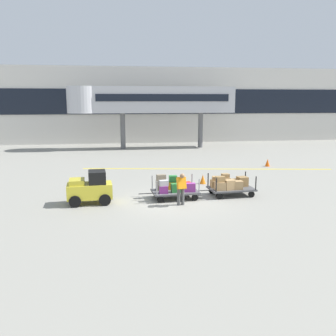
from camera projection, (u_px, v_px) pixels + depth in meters
name	position (u px, v px, depth m)	size (l,w,h in m)	color
ground_plane	(173.00, 201.00, 17.85)	(120.00, 120.00, 0.00)	gray
apron_lead_line	(207.00, 169.00, 26.18)	(17.91, 0.20, 0.01)	yellow
terminal_building	(139.00, 105.00, 42.33)	(58.42, 2.51, 8.59)	beige
jet_bridge	(145.00, 100.00, 36.44)	(16.71, 3.00, 6.22)	#B7B7BC
baggage_tug	(90.00, 188.00, 17.33)	(2.17, 1.35, 1.58)	gold
baggage_cart_lead	(174.00, 188.00, 18.24)	(3.04, 1.55, 1.20)	#4C4C4F
baggage_cart_middle	(229.00, 185.00, 18.85)	(3.04, 1.55, 1.11)	#4C4C4F
baggage_handler	(181.00, 188.00, 16.99)	(0.45, 0.47, 1.56)	#4C4C4C
safety_cone_near	(268.00, 163.00, 27.20)	(0.36, 0.36, 0.55)	#EA590F
safety_cone_far	(203.00, 179.00, 21.55)	(0.36, 0.36, 0.55)	orange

